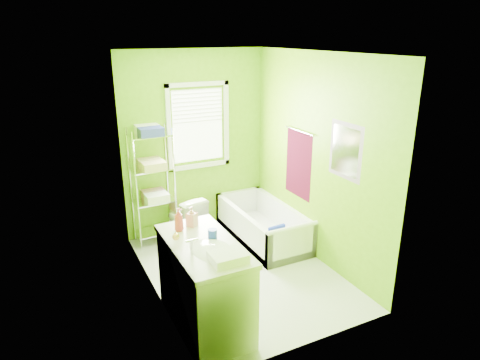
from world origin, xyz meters
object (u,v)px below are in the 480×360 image
toilet (185,218)px  bathtub (264,229)px  vanity (205,282)px  wire_shelf_unit (153,173)px

toilet → bathtub: bearing=142.3°
vanity → wire_shelf_unit: 2.08m
wire_shelf_unit → bathtub: bearing=-25.6°
toilet → wire_shelf_unit: (-0.35, 0.19, 0.67)m
bathtub → vanity: bearing=-136.6°
wire_shelf_unit → vanity: bearing=-92.2°
toilet → vanity: 1.88m
bathtub → wire_shelf_unit: size_ratio=0.96×
bathtub → wire_shelf_unit: 1.72m
bathtub → toilet: 1.12m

